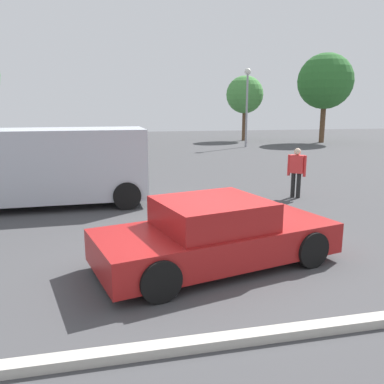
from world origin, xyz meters
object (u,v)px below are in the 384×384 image
Objects in this scene: van_white at (52,165)px; light_post_near at (247,93)px; sedan_foreground at (216,235)px; pedestrian at (297,169)px.

van_white is 18.96m from light_post_near.
pedestrian is at bearing 35.85° from sedan_foreground.
light_post_near is (4.12, 15.62, 2.84)m from pedestrian.
light_post_near is at bearing -128.16° from van_white.
van_white is at bearing -54.78° from pedestrian.
sedan_foreground is 0.84× the size of light_post_near.
pedestrian is at bearing 173.91° from van_white.
pedestrian is (3.90, 4.61, 0.35)m from sedan_foreground.
light_post_near is (11.31, 15.00, 2.57)m from van_white.
sedan_foreground is 21.99m from light_post_near.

